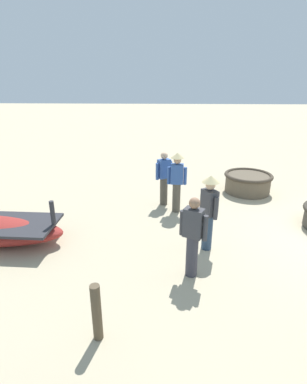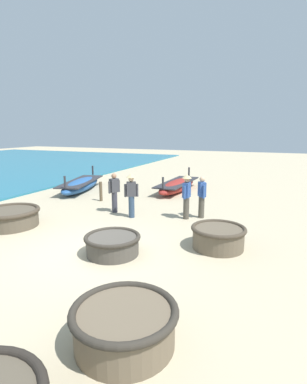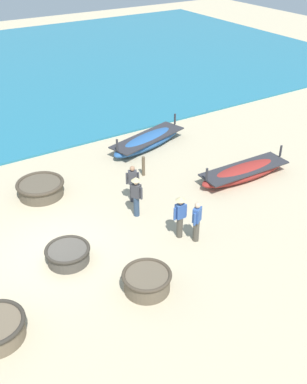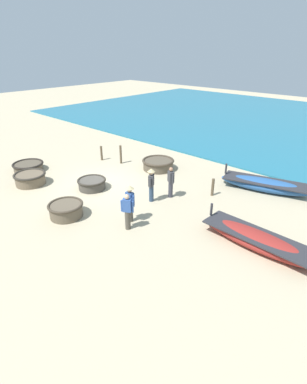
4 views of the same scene
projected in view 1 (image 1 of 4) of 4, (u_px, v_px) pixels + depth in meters
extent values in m
cylinder|color=brown|center=(248.00, 184.00, 9.73)|extent=(1.41, 1.41, 0.57)
torus|color=#42382B|center=(249.00, 175.00, 9.63)|extent=(1.53, 1.53, 0.11)
cylinder|color=#2D2D33|center=(53.00, 212.00, 6.42)|extent=(0.10, 0.10, 0.52)
cylinder|color=#4C473D|center=(164.00, 191.00, 8.74)|extent=(0.22, 0.22, 0.82)
cube|color=#33569E|center=(164.00, 169.00, 8.50)|extent=(0.37, 0.40, 0.54)
sphere|color=#DBB28E|center=(164.00, 156.00, 8.36)|extent=(0.20, 0.20, 0.20)
cylinder|color=#33569E|center=(171.00, 169.00, 8.61)|extent=(0.09, 0.09, 0.48)
cylinder|color=#33569E|center=(157.00, 171.00, 8.41)|extent=(0.09, 0.09, 0.48)
cylinder|color=#4C473D|center=(176.00, 197.00, 8.27)|extent=(0.22, 0.22, 0.82)
cube|color=#33569E|center=(177.00, 174.00, 8.03)|extent=(0.24, 0.35, 0.54)
sphere|color=tan|center=(177.00, 160.00, 7.89)|extent=(0.20, 0.20, 0.20)
cylinder|color=#33569E|center=(169.00, 175.00, 8.07)|extent=(0.09, 0.09, 0.48)
cylinder|color=#33569E|center=(185.00, 176.00, 8.02)|extent=(0.09, 0.09, 0.48)
cone|color=#D1BC84|center=(178.00, 155.00, 7.85)|extent=(0.36, 0.36, 0.14)
cylinder|color=#2D425B|center=(207.00, 232.00, 6.42)|extent=(0.22, 0.22, 0.82)
cube|color=#3D3D42|center=(209.00, 202.00, 6.18)|extent=(0.40, 0.36, 0.54)
sphere|color=#DBB28E|center=(211.00, 185.00, 6.04)|extent=(0.20, 0.20, 0.20)
cylinder|color=#3D3D42|center=(216.00, 208.00, 6.01)|extent=(0.09, 0.09, 0.48)
cylinder|color=#3D3D42|center=(203.00, 201.00, 6.38)|extent=(0.09, 0.09, 0.48)
cone|color=#D1BC84|center=(211.00, 179.00, 6.00)|extent=(0.36, 0.36, 0.14)
cylinder|color=#383842|center=(192.00, 256.00, 5.54)|extent=(0.22, 0.22, 0.82)
cube|color=#3D3D42|center=(194.00, 223.00, 5.30)|extent=(0.35, 0.40, 0.54)
sphere|color=#A37556|center=(195.00, 203.00, 5.17)|extent=(0.20, 0.20, 0.20)
cylinder|color=#3D3D42|center=(205.00, 228.00, 5.22)|extent=(0.09, 0.09, 0.48)
cylinder|color=#3D3D42|center=(182.00, 223.00, 5.42)|extent=(0.09, 0.09, 0.48)
cylinder|color=brown|center=(97.00, 313.00, 4.14)|extent=(0.14, 0.14, 0.90)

